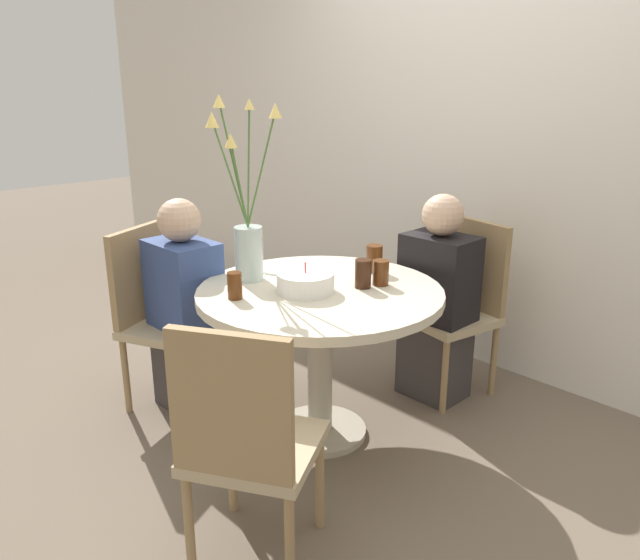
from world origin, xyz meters
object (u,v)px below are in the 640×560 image
object	(u,v)px
chair_near_front	(461,299)
flower_vase	(247,229)
person_guest	(437,305)
drink_glass_1	(235,286)
birthday_cake	(306,282)
side_plate	(279,269)
drink_glass_3	(381,273)
person_woman	(186,314)
drink_glass_0	(363,274)
chair_right_flank	(246,437)
chair_far_back	(158,309)
drink_glass_2	(374,258)

from	to	relation	value
chair_near_front	flower_vase	xyz separation A→B (m)	(-0.48, -0.98, 0.44)
chair_near_front	person_guest	world-z (taller)	person_guest
chair_near_front	drink_glass_1	size ratio (longest dim) A/B	7.91
birthday_cake	side_plate	size ratio (longest dim) A/B	1.39
drink_glass_3	person_woman	size ratio (longest dim) A/B	0.11
flower_vase	side_plate	xyz separation A→B (m)	(-0.01, 0.19, -0.22)
flower_vase	drink_glass_0	xyz separation A→B (m)	(0.43, 0.29, -0.17)
birthday_cake	drink_glass_1	bearing A→B (deg)	-117.23
chair_right_flank	person_woman	distance (m)	1.16
birthday_cake	person_woman	distance (m)	0.70
birthday_cake	person_guest	xyz separation A→B (m)	(0.15, 0.75, -0.26)
side_plate	drink_glass_0	world-z (taller)	drink_glass_0
chair_far_back	drink_glass_0	world-z (taller)	chair_far_back
chair_far_back	flower_vase	size ratio (longest dim) A/B	1.11
chair_far_back	person_guest	distance (m)	1.38
drink_glass_1	drink_glass_0	bearing A→B (deg)	61.38
chair_near_front	person_guest	size ratio (longest dim) A/B	0.85
side_plate	flower_vase	bearing A→B (deg)	-86.21
drink_glass_1	person_woman	distance (m)	0.56
chair_right_flank	person_woman	xyz separation A→B (m)	(-1.07, 0.46, -0.00)
chair_far_back	flower_vase	world-z (taller)	flower_vase
flower_vase	drink_glass_3	distance (m)	0.61
flower_vase	drink_glass_0	world-z (taller)	flower_vase
chair_right_flank	side_plate	bearing A→B (deg)	-76.42
drink_glass_1	drink_glass_3	size ratio (longest dim) A/B	1.01
chair_far_back	chair_right_flank	distance (m)	1.28
chair_right_flank	person_woman	world-z (taller)	person_woman
chair_far_back	drink_glass_1	bearing A→B (deg)	-112.89
birthday_cake	drink_glass_1	world-z (taller)	birthday_cake
side_plate	person_guest	world-z (taller)	person_guest
drink_glass_1	person_guest	size ratio (longest dim) A/B	0.11
drink_glass_1	person_guest	bearing A→B (deg)	74.51
birthday_cake	drink_glass_3	world-z (taller)	birthday_cake
flower_vase	drink_glass_2	world-z (taller)	flower_vase
chair_right_flank	drink_glass_3	size ratio (longest dim) A/B	8.02
birthday_cake	chair_far_back	bearing A→B (deg)	-160.32
drink_glass_0	drink_glass_2	distance (m)	0.24
person_woman	drink_glass_0	bearing A→B (deg)	29.74
birthday_cake	side_plate	distance (m)	0.34
person_woman	chair_right_flank	bearing A→B (deg)	-23.20
drink_glass_0	drink_glass_3	distance (m)	0.09
chair_near_front	drink_glass_2	world-z (taller)	chair_near_front
chair_right_flank	side_plate	distance (m)	1.12
side_plate	drink_glass_1	distance (m)	0.43
chair_far_back	birthday_cake	bearing A→B (deg)	-94.10
chair_near_front	chair_right_flank	xyz separation A→B (m)	(0.27, -1.58, 0.00)
person_woman	chair_near_front	bearing A→B (deg)	54.56
birthday_cake	drink_glass_2	distance (m)	0.43
person_woman	person_guest	bearing A→B (deg)	51.46
chair_far_back	drink_glass_3	xyz separation A→B (m)	(0.92, 0.57, 0.27)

